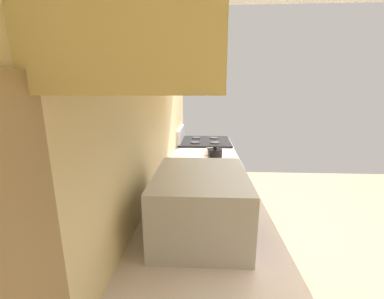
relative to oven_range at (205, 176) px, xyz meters
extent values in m
plane|color=tan|center=(-1.33, -1.34, -0.47)|extent=(5.81, 5.81, 0.00)
cube|color=beige|center=(-1.33, 0.38, 0.83)|extent=(3.75, 0.12, 2.62)
cube|color=#E4D27C|center=(-1.74, 0.01, -0.03)|extent=(2.78, 0.62, 0.90)
cube|color=silver|center=(-1.74, 0.01, 0.43)|extent=(2.81, 0.65, 0.02)
cube|color=#332819|center=(-1.74, -0.30, -0.03)|extent=(0.01, 0.01, 0.83)
cube|color=#332819|center=(-1.27, -0.30, -0.03)|extent=(0.01, 0.01, 0.83)
cube|color=#332819|center=(-0.81, -0.30, -0.03)|extent=(0.01, 0.01, 0.83)
cube|color=#E5CE81|center=(-1.74, 0.15, 1.41)|extent=(1.56, 0.33, 0.73)
cube|color=#B7BABF|center=(0.00, 0.00, -0.02)|extent=(0.68, 0.64, 0.92)
cube|color=black|center=(0.00, -0.33, -0.06)|extent=(0.53, 0.01, 0.50)
cube|color=black|center=(0.00, 0.00, 0.45)|extent=(0.64, 0.61, 0.02)
cube|color=#B7BABF|center=(0.00, 0.30, 0.53)|extent=(0.64, 0.04, 0.18)
cylinder|color=#38383D|center=(-0.15, -0.12, 0.47)|extent=(0.11, 0.11, 0.01)
cylinder|color=#38383D|center=(0.15, -0.12, 0.47)|extent=(0.11, 0.11, 0.01)
cylinder|color=#38383D|center=(-0.15, 0.11, 0.47)|extent=(0.11, 0.11, 0.01)
cylinder|color=#38383D|center=(0.15, 0.11, 0.47)|extent=(0.11, 0.11, 0.01)
cube|color=#B7BABF|center=(-1.94, 0.03, 0.58)|extent=(0.48, 0.39, 0.27)
cube|color=black|center=(-1.98, -0.17, 0.58)|extent=(0.30, 0.01, 0.19)
cube|color=#2D2D33|center=(-1.75, -0.17, 0.58)|extent=(0.09, 0.01, 0.19)
cylinder|color=silver|center=(-0.61, -0.08, 0.47)|extent=(0.16, 0.16, 0.06)
cylinder|color=beige|center=(-0.61, -0.08, 0.49)|extent=(0.13, 0.13, 0.03)
cylinder|color=black|center=(-1.02, -0.08, 0.52)|extent=(0.12, 0.12, 0.15)
cylinder|color=black|center=(-1.02, -0.08, 0.61)|extent=(0.03, 0.03, 0.02)
cylinder|color=black|center=(-0.95, -0.08, 0.55)|extent=(0.07, 0.02, 0.05)
camera|label=1|loc=(-2.89, 0.02, 1.04)|focal=22.27mm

